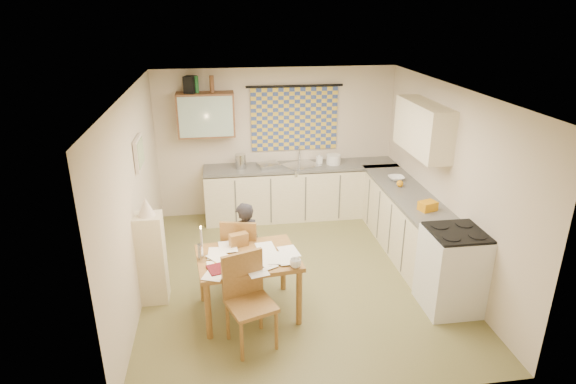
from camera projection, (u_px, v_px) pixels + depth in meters
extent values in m
cube|color=brown|center=(297.00, 276.00, 6.56)|extent=(4.00, 4.50, 0.02)
cube|color=white|center=(299.00, 89.00, 5.64)|extent=(4.00, 4.50, 0.02)
cube|color=beige|center=(277.00, 142.00, 8.18)|extent=(4.00, 0.02, 2.50)
cube|color=beige|center=(342.00, 286.00, 4.01)|extent=(4.00, 0.02, 2.50)
cube|color=beige|center=(135.00, 198.00, 5.83)|extent=(0.02, 4.50, 2.50)
cube|color=beige|center=(448.00, 182.00, 6.36)|extent=(0.02, 4.50, 2.50)
cube|color=#314683|center=(294.00, 119.00, 8.04)|extent=(1.45, 0.03, 1.05)
cylinder|color=black|center=(295.00, 86.00, 7.82)|extent=(1.60, 0.04, 0.04)
cube|color=brown|center=(206.00, 115.00, 7.66)|extent=(0.90, 0.34, 0.70)
cube|color=#99B2A5|center=(206.00, 117.00, 7.50)|extent=(0.84, 0.02, 0.64)
cube|color=beige|center=(423.00, 128.00, 6.63)|extent=(0.34, 1.30, 0.70)
cube|color=beige|center=(139.00, 153.00, 6.04)|extent=(0.04, 0.50, 0.40)
cube|color=beige|center=(141.00, 153.00, 6.04)|extent=(0.01, 0.42, 0.32)
cube|color=beige|center=(302.00, 192.00, 8.25)|extent=(3.30, 0.60, 0.86)
cube|color=#4E4C49|center=(303.00, 166.00, 8.07)|extent=(3.30, 0.62, 0.04)
cube|color=beige|center=(410.00, 228.00, 6.93)|extent=(0.60, 2.95, 0.86)
cube|color=#4E4C49|center=(413.00, 198.00, 6.76)|extent=(0.62, 2.95, 0.04)
cube|color=white|center=(452.00, 271.00, 5.70)|extent=(0.66, 0.66, 0.99)
cube|color=black|center=(458.00, 232.00, 5.52)|extent=(0.62, 0.62, 0.03)
cube|color=silver|center=(301.00, 168.00, 8.08)|extent=(0.69, 0.64, 0.10)
cylinder|color=silver|center=(299.00, 154.00, 8.18)|extent=(0.03, 0.03, 0.28)
cube|color=silver|center=(269.00, 165.00, 7.98)|extent=(0.41, 0.37, 0.06)
cylinder|color=silver|center=(241.00, 161.00, 7.88)|extent=(0.21, 0.21, 0.24)
cylinder|color=white|center=(333.00, 159.00, 8.11)|extent=(0.29, 0.29, 0.16)
imported|color=white|center=(319.00, 158.00, 8.12)|extent=(0.12, 0.12, 0.19)
imported|color=white|center=(396.00, 178.00, 7.38)|extent=(0.24, 0.24, 0.06)
cube|color=orange|center=(428.00, 206.00, 6.29)|extent=(0.26, 0.22, 0.12)
sphere|color=orange|center=(400.00, 184.00, 7.10)|extent=(0.10, 0.10, 0.10)
cube|color=black|center=(190.00, 85.00, 7.45)|extent=(0.21, 0.24, 0.26)
cylinder|color=#195926|center=(196.00, 84.00, 7.47)|extent=(0.08, 0.08, 0.26)
cylinder|color=brown|center=(212.00, 84.00, 7.50)|extent=(0.09, 0.09, 0.26)
cube|color=brown|center=(248.00, 258.00, 5.52)|extent=(1.23, 0.99, 0.05)
cube|color=brown|center=(242.00, 252.00, 6.17)|extent=(0.54, 0.54, 0.04)
cube|color=brown|center=(239.00, 241.00, 5.89)|extent=(0.44, 0.14, 0.49)
cube|color=brown|center=(251.00, 305.00, 5.05)|extent=(0.59, 0.59, 0.04)
cube|color=brown|center=(242.00, 274.00, 5.12)|extent=(0.45, 0.19, 0.50)
imported|color=black|center=(245.00, 246.00, 6.06)|extent=(0.62, 0.56, 1.19)
cube|color=beige|center=(152.00, 259.00, 5.81)|extent=(0.32, 0.30, 1.15)
cone|color=beige|center=(146.00, 207.00, 5.56)|extent=(0.20, 0.20, 0.22)
cube|color=brown|center=(239.00, 240.00, 5.72)|extent=(0.24, 0.16, 0.16)
imported|color=white|center=(295.00, 263.00, 5.26)|extent=(0.15, 0.15, 0.10)
imported|color=maroon|center=(209.00, 271.00, 5.17)|extent=(0.31, 0.34, 0.02)
imported|color=orange|center=(214.00, 264.00, 5.32)|extent=(0.31, 0.35, 0.02)
cube|color=orange|center=(227.00, 271.00, 5.17)|extent=(0.12, 0.08, 0.04)
cube|color=black|center=(266.00, 267.00, 5.27)|extent=(0.14, 0.08, 0.02)
cylinder|color=silver|center=(201.00, 251.00, 5.43)|extent=(0.07, 0.07, 0.18)
cylinder|color=white|center=(201.00, 237.00, 5.31)|extent=(0.03, 0.03, 0.22)
sphere|color=#FFCC66|center=(201.00, 227.00, 5.28)|extent=(0.02, 0.02, 0.02)
cube|color=white|center=(229.00, 264.00, 5.34)|extent=(0.26, 0.33, 0.00)
cube|color=white|center=(233.00, 264.00, 5.33)|extent=(0.31, 0.35, 0.00)
cube|color=white|center=(266.00, 248.00, 5.69)|extent=(0.25, 0.32, 0.00)
cube|color=white|center=(217.00, 267.00, 5.27)|extent=(0.25, 0.32, 0.00)
cube|color=white|center=(217.00, 253.00, 5.56)|extent=(0.23, 0.31, 0.00)
cube|color=white|center=(215.00, 274.00, 5.14)|extent=(0.30, 0.35, 0.00)
cube|color=white|center=(257.00, 270.00, 5.20)|extent=(0.27, 0.34, 0.00)
cube|color=white|center=(289.00, 252.00, 5.59)|extent=(0.26, 0.33, 0.00)
cube|color=white|center=(264.00, 263.00, 5.33)|extent=(0.32, 0.36, 0.00)
cube|color=white|center=(266.00, 260.00, 5.40)|extent=(0.32, 0.36, 0.00)
cube|color=white|center=(228.00, 247.00, 5.69)|extent=(0.23, 0.31, 0.00)
cube|color=white|center=(288.00, 258.00, 5.42)|extent=(0.23, 0.31, 0.00)
cube|color=white|center=(220.00, 257.00, 5.44)|extent=(0.35, 0.36, 0.00)
cube|color=white|center=(279.00, 258.00, 5.43)|extent=(0.26, 0.33, 0.00)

